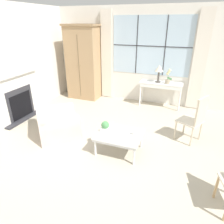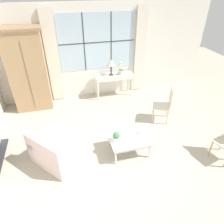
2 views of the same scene
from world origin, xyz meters
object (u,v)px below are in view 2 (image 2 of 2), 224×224
Objects in this scene: potted_orchid at (120,70)px; pillar_candle at (139,132)px; table_lamp at (111,64)px; armoire at (28,71)px; armchair_upholstered at (58,151)px; potted_plant_small at (116,136)px; side_chair_wooden at (166,102)px; coffee_table at (129,139)px; console_table at (114,77)px.

potted_orchid is 2.57m from pillar_candle.
table_lamp is 3.97× the size of pillar_candle.
armchair_upholstered is (0.58, -2.43, -0.89)m from armoire.
armoire is at bearing 103.49° from armchair_upholstered.
pillar_candle is at bearing -90.43° from table_lamp.
potted_orchid is 2.76m from potted_plant_small.
armoire is 2.23× the size of side_chair_wooden.
potted_plant_small is at bearing -6.43° from armchair_upholstered.
pillar_candle is (2.38, -2.48, -0.71)m from armoire.
armoire is 2.65m from armchair_upholstered.
potted_plant_small is at bearing -102.43° from table_lamp.
pillar_candle reaches higher than coffee_table.
potted_plant_small reaches higher than pillar_candle.
side_chair_wooden is 4.67× the size of potted_plant_small.
potted_orchid is 0.41× the size of side_chair_wooden.
potted_plant_small is (1.24, -0.14, 0.24)m from armchair_upholstered.
pillar_candle is at bearing -92.57° from console_table.
potted_orchid is at bearing -15.24° from console_table.
potted_orchid is at bearing 0.51° from armoire.
armchair_upholstered is at bearing 175.01° from coffee_table.
console_table is 1.18× the size of side_chair_wooden.
armchair_upholstered is at bearing 173.57° from potted_plant_small.
table_lamp is 0.35m from potted_orchid.
console_table is 2.68m from coffee_table.
console_table is at bearing 118.88° from side_chair_wooden.
console_table is 5.50× the size of potted_plant_small.
potted_plant_small is (-0.29, -0.01, 0.15)m from coffee_table.
potted_orchid is (0.18, -0.05, 0.25)m from console_table.
pillar_candle is (0.27, 0.08, 0.10)m from coffee_table.
potted_orchid is 1.88m from side_chair_wooden.
armoire is 5.48× the size of potted_orchid.
armoire is 2.68× the size of coffee_table.
pillar_candle is (1.80, -0.06, 0.19)m from armchair_upholstered.
potted_orchid is 2.70m from coffee_table.
armoire is 3.87m from side_chair_wooden.
table_lamp is at bearing 121.53° from side_chair_wooden.
table_lamp is 0.59× the size of coffee_table.
console_table is 2.42× the size of table_lamp.
coffee_table is 6.78× the size of pillar_candle.
side_chair_wooden reaches higher than armchair_upholstered.
potted_orchid reaches higher than potted_plant_small.
coffee_table is at bearing 1.26° from potted_plant_small.
potted_orchid is at bearing -6.43° from table_lamp.
potted_orchid is (2.67, 0.02, -0.25)m from armoire.
side_chair_wooden is at bearing -61.12° from console_table.
table_lamp reaches higher than console_table.
coffee_table is (-0.29, -2.62, -0.77)m from table_lamp.
potted_plant_small is at bearing -171.60° from pillar_candle.
armchair_upholstered reaches higher than coffee_table.
table_lamp reaches higher than potted_plant_small.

